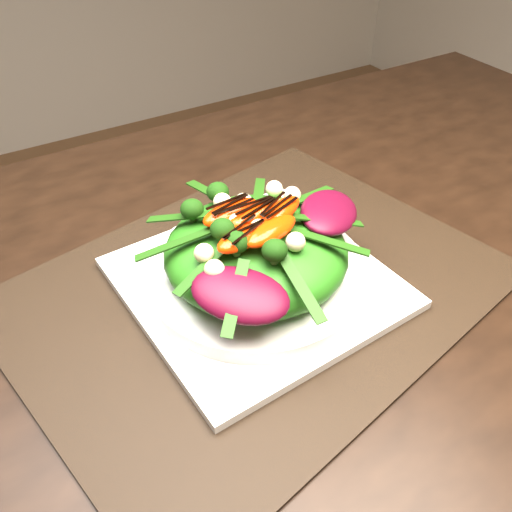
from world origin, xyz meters
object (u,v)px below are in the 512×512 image
dining_table (234,334)px  plate_base (256,282)px  lettuce_mound (256,252)px  placemat (256,287)px  salad_bowl (256,273)px  orange_segment (231,217)px

dining_table → plate_base: (0.05, 0.03, 0.03)m
lettuce_mound → placemat: bearing=63.4°
salad_bowl → plate_base: bearing=0.0°
salad_bowl → lettuce_mound: lettuce_mound is taller
orange_segment → salad_bowl: bearing=-43.9°
dining_table → placemat: (0.05, 0.03, 0.02)m
dining_table → lettuce_mound: bearing=33.6°
dining_table → salad_bowl: dining_table is taller
salad_bowl → dining_table: bearing=-146.4°
salad_bowl → orange_segment: 0.07m
placemat → lettuce_mound: 0.05m
lettuce_mound → salad_bowl: bearing=-45.0°
lettuce_mound → orange_segment: (-0.02, 0.02, 0.04)m
orange_segment → plate_base: bearing=-43.9°
orange_segment → lettuce_mound: bearing=-43.9°
plate_base → dining_table: bearing=-146.4°
plate_base → orange_segment: bearing=136.1°
plate_base → lettuce_mound: bearing=135.0°
dining_table → orange_segment: dining_table is taller
dining_table → plate_base: bearing=33.6°
salad_bowl → orange_segment: (-0.02, 0.02, 0.07)m
plate_base → orange_segment: size_ratio=3.99×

